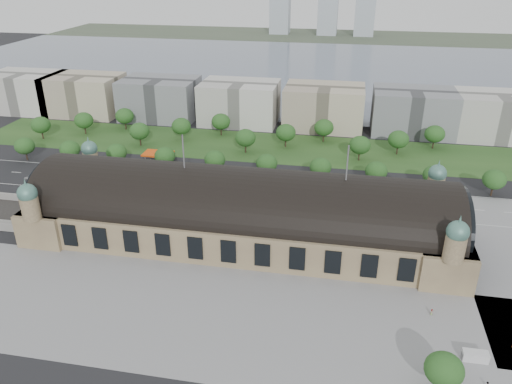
% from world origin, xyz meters
% --- Properties ---
extents(ground, '(900.00, 900.00, 0.00)m').
position_xyz_m(ground, '(0.00, 0.00, 0.00)').
color(ground, black).
rests_on(ground, ground).
extents(station, '(150.00, 48.40, 44.30)m').
position_xyz_m(station, '(0.00, 0.00, 10.28)').
color(station, '#9D8861').
rests_on(station, ground).
extents(plaza_south, '(190.00, 48.00, 0.12)m').
position_xyz_m(plaza_south, '(10.00, -44.00, 0.00)').
color(plaza_south, gray).
rests_on(plaza_south, ground).
extents(road_slab, '(260.00, 26.00, 0.10)m').
position_xyz_m(road_slab, '(-20.00, 38.00, 0.00)').
color(road_slab, black).
rests_on(road_slab, ground).
extents(grass_belt, '(300.00, 45.00, 0.10)m').
position_xyz_m(grass_belt, '(-15.00, 93.00, 0.00)').
color(grass_belt, '#274B1E').
rests_on(grass_belt, ground).
extents(petrol_station, '(14.00, 13.00, 5.05)m').
position_xyz_m(petrol_station, '(-53.91, 65.28, 2.95)').
color(petrol_station, '#E74C0D').
rests_on(petrol_station, ground).
extents(lake, '(700.00, 320.00, 0.08)m').
position_xyz_m(lake, '(0.00, 298.00, 0.00)').
color(lake, slate).
rests_on(lake, ground).
extents(far_shore, '(700.00, 120.00, 0.14)m').
position_xyz_m(far_shore, '(0.00, 498.00, 0.00)').
color(far_shore, '#44513D').
rests_on(far_shore, ground).
extents(far_tower_left, '(24.00, 24.00, 80.00)m').
position_xyz_m(far_tower_left, '(-60.00, 508.00, 40.00)').
color(far_tower_left, '#9EA8B2').
rests_on(far_tower_left, ground).
extents(far_tower_right, '(24.00, 24.00, 75.00)m').
position_xyz_m(far_tower_right, '(45.00, 508.00, 37.50)').
color(far_tower_right, '#9EA8B2').
rests_on(far_tower_right, ground).
extents(office_0, '(45.00, 32.00, 24.00)m').
position_xyz_m(office_0, '(-170.00, 133.00, 12.00)').
color(office_0, beige).
rests_on(office_0, ground).
extents(office_1, '(45.00, 32.00, 24.00)m').
position_xyz_m(office_1, '(-130.00, 133.00, 12.00)').
color(office_1, '#BCB094').
rests_on(office_1, ground).
extents(office_2, '(45.00, 32.00, 24.00)m').
position_xyz_m(office_2, '(-80.00, 133.00, 12.00)').
color(office_2, gray).
rests_on(office_2, ground).
extents(office_3, '(45.00, 32.00, 24.00)m').
position_xyz_m(office_3, '(-30.00, 133.00, 12.00)').
color(office_3, beige).
rests_on(office_3, ground).
extents(office_4, '(45.00, 32.00, 24.00)m').
position_xyz_m(office_4, '(20.00, 133.00, 12.00)').
color(office_4, '#BCB094').
rests_on(office_4, ground).
extents(office_5, '(45.00, 32.00, 24.00)m').
position_xyz_m(office_5, '(70.00, 133.00, 12.00)').
color(office_5, gray).
rests_on(office_5, ground).
extents(office_6, '(45.00, 32.00, 24.00)m').
position_xyz_m(office_6, '(115.00, 133.00, 12.00)').
color(office_6, beige).
rests_on(office_6, ground).
extents(tree_row_0, '(9.60, 9.60, 11.52)m').
position_xyz_m(tree_row_0, '(-120.00, 53.00, 7.43)').
color(tree_row_0, '#2D2116').
rests_on(tree_row_0, ground).
extents(tree_row_1, '(9.60, 9.60, 11.52)m').
position_xyz_m(tree_row_1, '(-96.00, 53.00, 7.43)').
color(tree_row_1, '#2D2116').
rests_on(tree_row_1, ground).
extents(tree_row_2, '(9.60, 9.60, 11.52)m').
position_xyz_m(tree_row_2, '(-72.00, 53.00, 7.43)').
color(tree_row_2, '#2D2116').
rests_on(tree_row_2, ground).
extents(tree_row_3, '(9.60, 9.60, 11.52)m').
position_xyz_m(tree_row_3, '(-48.00, 53.00, 7.43)').
color(tree_row_3, '#2D2116').
rests_on(tree_row_3, ground).
extents(tree_row_4, '(9.60, 9.60, 11.52)m').
position_xyz_m(tree_row_4, '(-24.00, 53.00, 7.43)').
color(tree_row_4, '#2D2116').
rests_on(tree_row_4, ground).
extents(tree_row_5, '(9.60, 9.60, 11.52)m').
position_xyz_m(tree_row_5, '(0.00, 53.00, 7.43)').
color(tree_row_5, '#2D2116').
rests_on(tree_row_5, ground).
extents(tree_row_6, '(9.60, 9.60, 11.52)m').
position_xyz_m(tree_row_6, '(24.00, 53.00, 7.43)').
color(tree_row_6, '#2D2116').
rests_on(tree_row_6, ground).
extents(tree_row_7, '(9.60, 9.60, 11.52)m').
position_xyz_m(tree_row_7, '(48.00, 53.00, 7.43)').
color(tree_row_7, '#2D2116').
rests_on(tree_row_7, ground).
extents(tree_row_8, '(9.60, 9.60, 11.52)m').
position_xyz_m(tree_row_8, '(72.00, 53.00, 7.43)').
color(tree_row_8, '#2D2116').
rests_on(tree_row_8, ground).
extents(tree_row_9, '(9.60, 9.60, 11.52)m').
position_xyz_m(tree_row_9, '(96.00, 53.00, 7.43)').
color(tree_row_9, '#2D2116').
rests_on(tree_row_9, ground).
extents(tree_belt_0, '(10.40, 10.40, 12.48)m').
position_xyz_m(tree_belt_0, '(-130.00, 83.00, 8.05)').
color(tree_belt_0, '#2D2116').
rests_on(tree_belt_0, ground).
extents(tree_belt_1, '(10.40, 10.40, 12.48)m').
position_xyz_m(tree_belt_1, '(-111.00, 95.00, 8.05)').
color(tree_belt_1, '#2D2116').
rests_on(tree_belt_1, ground).
extents(tree_belt_2, '(10.40, 10.40, 12.48)m').
position_xyz_m(tree_belt_2, '(-92.00, 107.00, 8.05)').
color(tree_belt_2, '#2D2116').
rests_on(tree_belt_2, ground).
extents(tree_belt_3, '(10.40, 10.40, 12.48)m').
position_xyz_m(tree_belt_3, '(-73.00, 83.00, 8.05)').
color(tree_belt_3, '#2D2116').
rests_on(tree_belt_3, ground).
extents(tree_belt_4, '(10.40, 10.40, 12.48)m').
position_xyz_m(tree_belt_4, '(-54.00, 95.00, 8.05)').
color(tree_belt_4, '#2D2116').
rests_on(tree_belt_4, ground).
extents(tree_belt_5, '(10.40, 10.40, 12.48)m').
position_xyz_m(tree_belt_5, '(-35.00, 107.00, 8.05)').
color(tree_belt_5, '#2D2116').
rests_on(tree_belt_5, ground).
extents(tree_belt_6, '(10.40, 10.40, 12.48)m').
position_xyz_m(tree_belt_6, '(-16.00, 83.00, 8.05)').
color(tree_belt_6, '#2D2116').
rests_on(tree_belt_6, ground).
extents(tree_belt_7, '(10.40, 10.40, 12.48)m').
position_xyz_m(tree_belt_7, '(3.00, 95.00, 8.05)').
color(tree_belt_7, '#2D2116').
rests_on(tree_belt_7, ground).
extents(tree_belt_8, '(10.40, 10.40, 12.48)m').
position_xyz_m(tree_belt_8, '(22.00, 107.00, 8.05)').
color(tree_belt_8, '#2D2116').
rests_on(tree_belt_8, ground).
extents(tree_belt_9, '(10.40, 10.40, 12.48)m').
position_xyz_m(tree_belt_9, '(41.00, 83.00, 8.05)').
color(tree_belt_9, '#2D2116').
rests_on(tree_belt_9, ground).
extents(tree_belt_10, '(10.40, 10.40, 12.48)m').
position_xyz_m(tree_belt_10, '(60.00, 95.00, 8.05)').
color(tree_belt_10, '#2D2116').
rests_on(tree_belt_10, ground).
extents(tree_belt_11, '(10.40, 10.40, 12.48)m').
position_xyz_m(tree_belt_11, '(79.00, 107.00, 8.05)').
color(tree_belt_11, '#2D2116').
rests_on(tree_belt_11, ground).
extents(tree_plaza_s, '(9.00, 9.00, 10.64)m').
position_xyz_m(tree_plaza_s, '(60.00, -60.00, 6.80)').
color(tree_plaza_s, '#2D2116').
rests_on(tree_plaza_s, ground).
extents(traffic_car_0, '(4.39, 1.96, 1.47)m').
position_xyz_m(traffic_car_0, '(-105.32, 31.92, 0.73)').
color(traffic_car_0, '#B9B9BB').
rests_on(traffic_car_0, ground).
extents(traffic_car_1, '(4.33, 1.96, 1.38)m').
position_xyz_m(traffic_car_1, '(-92.25, 39.81, 0.69)').
color(traffic_car_1, '#94989D').
rests_on(traffic_car_1, ground).
extents(traffic_car_2, '(5.70, 2.65, 1.58)m').
position_xyz_m(traffic_car_2, '(-74.15, 28.95, 0.79)').
color(traffic_car_2, black).
rests_on(traffic_car_2, ground).
extents(traffic_car_4, '(4.35, 1.81, 1.47)m').
position_xyz_m(traffic_car_4, '(10.34, 38.62, 0.74)').
color(traffic_car_4, '#191F46').
rests_on(traffic_car_4, ground).
extents(traffic_car_5, '(4.37, 1.53, 1.44)m').
position_xyz_m(traffic_car_5, '(41.78, 37.28, 0.72)').
color(traffic_car_5, '#4F5256').
rests_on(traffic_car_5, ground).
extents(parked_car_0, '(4.15, 3.63, 1.36)m').
position_xyz_m(parked_car_0, '(-62.26, 22.27, 0.68)').
color(parked_car_0, black).
rests_on(parked_car_0, ground).
extents(parked_car_1, '(5.35, 4.16, 1.35)m').
position_xyz_m(parked_car_1, '(-72.02, 23.73, 0.68)').
color(parked_car_1, maroon).
rests_on(parked_car_1, ground).
extents(parked_car_2, '(5.01, 3.82, 1.35)m').
position_xyz_m(parked_car_2, '(-43.09, 21.00, 0.68)').
color(parked_car_2, '#1C1E4F').
rests_on(parked_car_2, ground).
extents(parked_car_3, '(4.09, 3.54, 1.33)m').
position_xyz_m(parked_car_3, '(-32.15, 21.00, 0.66)').
color(parked_car_3, slate).
rests_on(parked_car_3, ground).
extents(parked_car_4, '(4.95, 3.31, 1.54)m').
position_xyz_m(parked_car_4, '(-26.62, 21.00, 0.77)').
color(parked_car_4, silver).
rests_on(parked_car_4, ground).
extents(parked_car_5, '(5.24, 4.66, 1.35)m').
position_xyz_m(parked_car_5, '(-44.41, 25.00, 0.67)').
color(parked_car_5, '#94959C').
rests_on(parked_car_5, ground).
extents(parked_car_6, '(4.84, 3.52, 1.30)m').
position_xyz_m(parked_car_6, '(-43.55, 25.00, 0.65)').
color(parked_car_6, black).
rests_on(parked_car_6, ground).
extents(bus_west, '(13.14, 3.20, 3.65)m').
position_xyz_m(bus_west, '(7.58, 27.00, 1.83)').
color(bus_west, red).
rests_on(bus_west, ground).
extents(bus_mid, '(11.41, 3.16, 3.15)m').
position_xyz_m(bus_mid, '(-8.16, 27.00, 1.57)').
color(bus_mid, beige).
rests_on(bus_mid, ground).
extents(bus_east, '(11.85, 3.46, 3.26)m').
position_xyz_m(bus_east, '(8.25, 28.41, 1.63)').
color(bus_east, silver).
rests_on(bus_east, ground).
extents(van_south, '(6.24, 2.57, 2.69)m').
position_xyz_m(van_south, '(69.67, -48.03, 1.29)').
color(van_south, silver).
rests_on(van_south, ground).
extents(pedestrian_0, '(1.05, 0.74, 1.94)m').
position_xyz_m(pedestrian_0, '(61.56, -31.94, 0.97)').
color(pedestrian_0, gray).
rests_on(pedestrian_0, ground).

